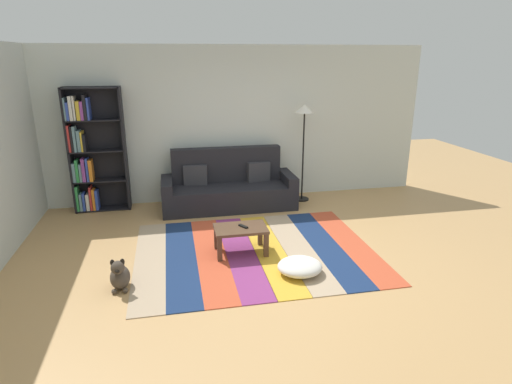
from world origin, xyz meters
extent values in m
plane|color=tan|center=(0.00, 0.00, 0.00)|extent=(14.00, 14.00, 0.00)
cube|color=silver|center=(0.00, 2.55, 1.35)|extent=(6.80, 0.10, 2.70)
cube|color=tan|center=(-1.57, 0.14, 0.01)|extent=(0.39, 2.49, 0.01)
cube|color=navy|center=(-1.17, 0.14, 0.01)|extent=(0.39, 2.49, 0.01)
cube|color=#C64C2D|center=(-0.78, 0.14, 0.01)|extent=(0.39, 2.49, 0.01)
cube|color=#843370|center=(-0.39, 0.14, 0.01)|extent=(0.39, 2.49, 0.01)
cube|color=gold|center=(0.00, 0.14, 0.01)|extent=(0.39, 2.49, 0.01)
cube|color=tan|center=(0.40, 0.14, 0.01)|extent=(0.39, 2.49, 0.01)
cube|color=navy|center=(0.79, 0.14, 0.01)|extent=(0.39, 2.49, 0.01)
cube|color=#C64C2D|center=(1.18, 0.14, 0.01)|extent=(0.39, 2.49, 0.01)
cube|color=black|center=(-0.28, 1.95, 0.20)|extent=(1.90, 0.80, 0.40)
cube|color=black|center=(-0.28, 2.25, 0.70)|extent=(1.90, 0.20, 0.60)
cube|color=black|center=(-1.32, 1.95, 0.28)|extent=(0.18, 0.80, 0.56)
cube|color=black|center=(0.76, 1.95, 0.28)|extent=(0.18, 0.80, 0.56)
cube|color=#333338|center=(-0.83, 2.13, 0.56)|extent=(0.42, 0.19, 0.36)
cube|color=#333338|center=(0.27, 2.13, 0.56)|extent=(0.42, 0.19, 0.36)
cube|color=black|center=(-2.83, 2.30, 1.03)|extent=(0.04, 0.28, 2.05)
cube|color=black|center=(-1.97, 2.30, 1.03)|extent=(0.04, 0.28, 2.05)
cube|color=black|center=(-2.40, 2.43, 1.03)|extent=(0.90, 0.01, 2.05)
cube|color=black|center=(-2.40, 2.30, 0.02)|extent=(0.86, 0.28, 0.02)
cube|color=black|center=(-2.40, 2.30, 0.52)|extent=(0.86, 0.28, 0.02)
cube|color=black|center=(-2.40, 2.30, 1.03)|extent=(0.86, 0.28, 0.02)
cube|color=black|center=(-2.40, 2.30, 1.53)|extent=(0.86, 0.28, 0.02)
cube|color=black|center=(-2.40, 2.30, 2.03)|extent=(0.86, 0.28, 0.02)
cube|color=green|center=(-2.80, 2.27, 0.24)|extent=(0.04, 0.19, 0.42)
cube|color=#668C99|center=(-2.75, 2.28, 0.17)|extent=(0.04, 0.21, 0.29)
cube|color=#334CB2|center=(-2.70, 2.26, 0.18)|extent=(0.04, 0.19, 0.30)
cube|color=silver|center=(-2.64, 2.28, 0.17)|extent=(0.05, 0.21, 0.28)
cube|color=red|center=(-2.59, 2.29, 0.23)|extent=(0.03, 0.24, 0.40)
cube|color=orange|center=(-2.54, 2.27, 0.21)|extent=(0.04, 0.19, 0.36)
cube|color=#334CB2|center=(-2.49, 2.27, 0.20)|extent=(0.04, 0.20, 0.33)
cube|color=#668C99|center=(-2.79, 2.29, 0.69)|extent=(0.05, 0.24, 0.31)
cube|color=green|center=(-2.74, 2.28, 0.72)|extent=(0.04, 0.21, 0.37)
cube|color=#668C99|center=(-2.69, 2.30, 0.68)|extent=(0.04, 0.26, 0.29)
cube|color=purple|center=(-2.64, 2.28, 0.72)|extent=(0.05, 0.21, 0.39)
cube|color=#334CB2|center=(-2.58, 2.28, 0.72)|extent=(0.03, 0.21, 0.39)
cube|color=orange|center=(-2.53, 2.26, 0.71)|extent=(0.05, 0.19, 0.36)
cube|color=red|center=(-2.80, 2.30, 1.25)|extent=(0.03, 0.25, 0.43)
cube|color=black|center=(-2.76, 2.28, 1.24)|extent=(0.03, 0.21, 0.41)
cube|color=#668C99|center=(-2.71, 2.26, 1.24)|extent=(0.04, 0.18, 0.41)
cube|color=#668C99|center=(-2.66, 2.28, 1.21)|extent=(0.05, 0.22, 0.34)
cube|color=gold|center=(-2.61, 2.30, 1.20)|extent=(0.03, 0.25, 0.32)
cube|color=black|center=(-2.58, 2.27, 1.17)|extent=(0.04, 0.20, 0.27)
cube|color=#668C99|center=(-2.80, 2.29, 1.72)|extent=(0.03, 0.24, 0.35)
cube|color=#334CB2|center=(-2.77, 2.29, 1.68)|extent=(0.04, 0.24, 0.28)
cube|color=silver|center=(-2.71, 2.26, 1.73)|extent=(0.05, 0.18, 0.38)
cube|color=silver|center=(-2.66, 2.29, 1.73)|extent=(0.03, 0.24, 0.38)
cube|color=gold|center=(-2.61, 2.26, 1.69)|extent=(0.05, 0.19, 0.30)
cube|color=purple|center=(-2.55, 2.30, 1.69)|extent=(0.05, 0.25, 0.29)
cube|color=black|center=(-2.50, 2.28, 1.74)|extent=(0.04, 0.21, 0.40)
cube|color=#334CB2|center=(-2.46, 2.30, 1.71)|extent=(0.03, 0.25, 0.35)
cube|color=#513826|center=(-0.38, 0.16, 0.35)|extent=(0.69, 0.45, 0.04)
cube|color=#513826|center=(-0.69, -0.03, 0.17)|extent=(0.06, 0.06, 0.32)
cube|color=#513826|center=(-0.08, -0.03, 0.17)|extent=(0.06, 0.06, 0.32)
cube|color=#513826|center=(-0.69, 0.34, 0.17)|extent=(0.06, 0.06, 0.32)
cube|color=#513826|center=(-0.08, 0.34, 0.17)|extent=(0.06, 0.06, 0.32)
ellipsoid|color=white|center=(0.22, -0.55, 0.10)|extent=(0.54, 0.50, 0.18)
ellipsoid|color=#473D33|center=(-1.87, -0.44, 0.13)|extent=(0.22, 0.30, 0.26)
sphere|color=#473D33|center=(-1.87, -0.55, 0.30)|extent=(0.15, 0.15, 0.15)
ellipsoid|color=black|center=(-1.87, -0.61, 0.29)|extent=(0.06, 0.07, 0.05)
ellipsoid|color=black|center=(-1.92, -0.53, 0.36)|extent=(0.05, 0.04, 0.08)
ellipsoid|color=black|center=(-1.82, -0.53, 0.36)|extent=(0.05, 0.04, 0.08)
sphere|color=#473D33|center=(-1.93, -0.58, 0.03)|extent=(0.06, 0.06, 0.06)
sphere|color=#473D33|center=(-1.81, -0.58, 0.03)|extent=(0.06, 0.06, 0.06)
cylinder|color=black|center=(1.07, 2.11, 0.01)|extent=(0.26, 0.26, 0.02)
cylinder|color=black|center=(1.07, 2.11, 0.80)|extent=(0.03, 0.03, 1.56)
cone|color=white|center=(1.07, 2.11, 1.65)|extent=(0.32, 0.32, 0.14)
cube|color=black|center=(-0.35, 0.16, 0.38)|extent=(0.12, 0.15, 0.02)
camera|label=1|loc=(-1.21, -4.92, 2.51)|focal=29.71mm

